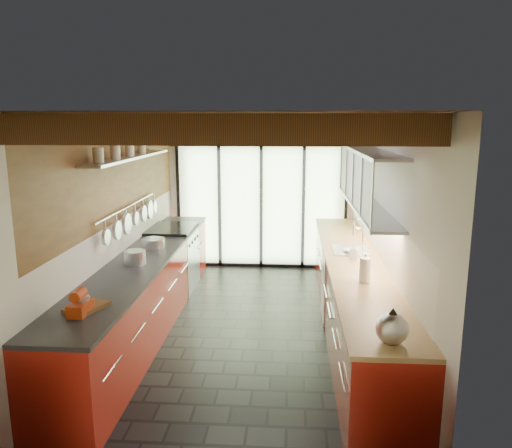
# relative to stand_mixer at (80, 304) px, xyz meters

# --- Properties ---
(ground) EXTENTS (5.50, 5.50, 0.00)m
(ground) POSITION_rel_stand_mixer_xyz_m (1.27, 1.87, -1.01)
(ground) COLOR black
(ground) RESTS_ON ground
(room_shell) EXTENTS (5.50, 5.50, 5.50)m
(room_shell) POSITION_rel_stand_mixer_xyz_m (1.27, 1.87, 0.64)
(room_shell) COLOR silver
(room_shell) RESTS_ON ground
(ceiling_beams) EXTENTS (3.14, 5.06, 4.90)m
(ceiling_beams) POSITION_rel_stand_mixer_xyz_m (1.27, 2.24, 1.45)
(ceiling_beams) COLOR #593316
(ceiling_beams) RESTS_ON ground
(glass_door) EXTENTS (2.95, 0.10, 2.90)m
(glass_door) POSITION_rel_stand_mixer_xyz_m (1.27, 4.56, 0.65)
(glass_door) COLOR #C6EAAD
(glass_door) RESTS_ON ground
(left_counter) EXTENTS (0.68, 5.00, 0.92)m
(left_counter) POSITION_rel_stand_mixer_xyz_m (-0.01, 1.87, -0.55)
(left_counter) COLOR maroon
(left_counter) RESTS_ON ground
(range_stove) EXTENTS (0.66, 0.90, 0.97)m
(range_stove) POSITION_rel_stand_mixer_xyz_m (-0.01, 3.32, -0.54)
(range_stove) COLOR silver
(range_stove) RESTS_ON ground
(right_counter) EXTENTS (0.68, 5.00, 0.92)m
(right_counter) POSITION_rel_stand_mixer_xyz_m (2.54, 1.87, -0.55)
(right_counter) COLOR maroon
(right_counter) RESTS_ON ground
(sink_assembly) EXTENTS (0.45, 0.52, 0.43)m
(sink_assembly) POSITION_rel_stand_mixer_xyz_m (2.56, 2.27, -0.05)
(sink_assembly) COLOR silver
(sink_assembly) RESTS_ON right_counter
(upper_cabinets_right) EXTENTS (0.34, 3.00, 3.00)m
(upper_cabinets_right) POSITION_rel_stand_mixer_xyz_m (2.70, 2.17, 0.84)
(upper_cabinets_right) COLOR silver
(upper_cabinets_right) RESTS_ON ground
(left_wall_fixtures) EXTENTS (0.28, 2.60, 0.96)m
(left_wall_fixtures) POSITION_rel_stand_mixer_xyz_m (-0.20, 2.16, 0.77)
(left_wall_fixtures) COLOR silver
(left_wall_fixtures) RESTS_ON ground
(stand_mixer) EXTENTS (0.15, 0.26, 0.23)m
(stand_mixer) POSITION_rel_stand_mixer_xyz_m (0.00, 0.00, 0.00)
(stand_mixer) COLOR #AF330E
(stand_mixer) RESTS_ON left_counter
(pot_large) EXTENTS (0.29, 0.29, 0.16)m
(pot_large) POSITION_rel_stand_mixer_xyz_m (0.00, 1.51, -0.01)
(pot_large) COLOR silver
(pot_large) RESTS_ON left_counter
(pot_small) EXTENTS (0.39, 0.39, 0.11)m
(pot_small) POSITION_rel_stand_mixer_xyz_m (0.00, 2.28, -0.03)
(pot_small) COLOR silver
(pot_small) RESTS_ON left_counter
(cutting_board) EXTENTS (0.36, 0.42, 0.03)m
(cutting_board) POSITION_rel_stand_mixer_xyz_m (0.00, 0.12, -0.07)
(cutting_board) COLOR brown
(cutting_board) RESTS_ON left_counter
(kettle) EXTENTS (0.26, 0.31, 0.29)m
(kettle) POSITION_rel_stand_mixer_xyz_m (2.54, -0.38, 0.04)
(kettle) COLOR silver
(kettle) RESTS_ON right_counter
(paper_towel) EXTENTS (0.14, 0.14, 0.31)m
(paper_towel) POSITION_rel_stand_mixer_xyz_m (2.54, 1.02, 0.04)
(paper_towel) COLOR white
(paper_towel) RESTS_ON right_counter
(soap_bottle) EXTENTS (0.11, 0.11, 0.19)m
(soap_bottle) POSITION_rel_stand_mixer_xyz_m (2.54, 1.91, 0.00)
(soap_bottle) COLOR silver
(soap_bottle) RESTS_ON right_counter
(bowl) EXTENTS (0.23, 0.23, 0.05)m
(bowl) POSITION_rel_stand_mixer_xyz_m (2.54, 2.17, -0.07)
(bowl) COLOR silver
(bowl) RESTS_ON right_counter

